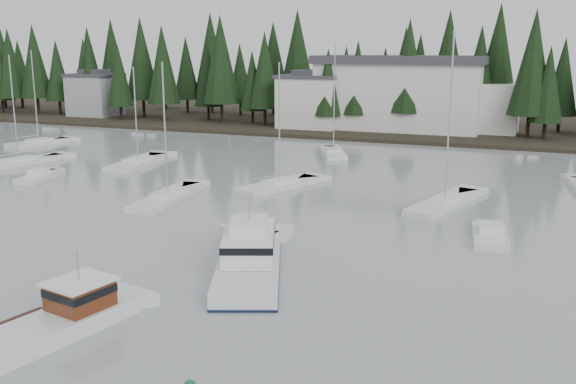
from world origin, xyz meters
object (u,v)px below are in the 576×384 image
sailboat_6 (39,144)px  cabin_cruiser_center (249,261)px  sailboat_9 (280,187)px  house_far_west (95,94)px  sailboat_4 (19,164)px  sailboat_0 (445,204)px  house_west (311,100)px  runabout_1 (490,238)px  lobster_boat_brown (58,323)px  runabout_0 (39,178)px  sailboat_7 (168,199)px  sailboat_8 (138,164)px  sailboat_10 (333,154)px  harbor_inn (413,94)px

sailboat_6 → cabin_cruiser_center: bearing=-112.2°
cabin_cruiser_center → sailboat_9: bearing=-3.5°
house_far_west → sailboat_4: bearing=-61.9°
sailboat_0 → house_west: bearing=47.8°
house_far_west → runabout_1: 89.41m
house_far_west → lobster_boat_brown: 92.76m
sailboat_6 → runabout_0: size_ratio=2.02×
sailboat_6 → runabout_1: size_ratio=2.19×
sailboat_4 → runabout_0: sailboat_4 is taller
sailboat_7 → sailboat_8: bearing=35.8°
cabin_cruiser_center → sailboat_0: size_ratio=0.80×
sailboat_8 → sailboat_10: bearing=-59.1°
lobster_boat_brown → sailboat_6: (-42.46, 44.72, -0.39)m
harbor_inn → lobster_boat_brown: harbor_inn is taller
sailboat_7 → sailboat_10: bearing=-18.9°
sailboat_0 → sailboat_8: size_ratio=1.30×
harbor_inn → sailboat_7: bearing=-101.6°
sailboat_0 → sailboat_4: size_ratio=1.17×
lobster_boat_brown → sailboat_0: bearing=-10.9°
lobster_boat_brown → sailboat_7: sailboat_7 is taller
cabin_cruiser_center → runabout_1: cabin_cruiser_center is taller
house_far_west → sailboat_9: sailboat_9 is taller
sailboat_6 → sailboat_0: bearing=-90.3°
harbor_inn → sailboat_10: (-4.69, -23.68, -5.69)m
house_far_west → sailboat_9: (53.45, -41.74, -4.34)m
sailboat_8 → runabout_1: sailboat_8 is taller
sailboat_4 → sailboat_8: (12.14, 5.00, -0.01)m
house_far_west → harbor_inn: size_ratio=0.29×
lobster_boat_brown → runabout_1: 27.94m
sailboat_8 → sailboat_4: bearing=104.9°
sailboat_9 → sailboat_8: bearing=95.5°
house_west → cabin_cruiser_center: (18.68, -61.48, -3.94)m
house_west → sailboat_7: size_ratio=0.79×
house_west → runabout_1: size_ratio=1.63×
sailboat_10 → runabout_0: 33.25m
harbor_inn → sailboat_8: (-22.65, -37.93, -5.73)m
sailboat_8 → sailboat_10: sailboat_10 is taller
sailboat_10 → runabout_0: size_ratio=2.16×
house_west → runabout_0: (-11.89, -45.06, -4.52)m
harbor_inn → sailboat_6: sailboat_6 is taller
sailboat_4 → sailboat_10: bearing=-46.4°
house_far_west → sailboat_0: 81.08m
house_far_west → sailboat_6: bearing=-65.1°
sailboat_4 → sailboat_7: size_ratio=1.03×
sailboat_6 → sailboat_8: 22.15m
lobster_boat_brown → sailboat_8: bearing=41.5°
house_far_west → sailboat_10: (52.35, -22.34, -4.32)m
harbor_inn → sailboat_8: bearing=-120.8°
sailboat_9 → sailboat_4: bearing=110.3°
house_far_west → sailboat_8: 50.40m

